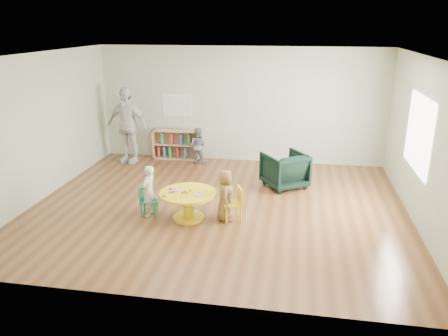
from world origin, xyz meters
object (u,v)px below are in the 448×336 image
toddler (198,145)px  child_left (149,191)px  bookshelf (176,144)px  adult_caretaker (127,125)px  kid_chair_right (235,202)px  armchair (285,170)px  activity_table (188,200)px  child_right (225,195)px  kid_chair_left (147,199)px

toddler → child_left: bearing=94.7°
bookshelf → adult_caretaker: 1.32m
kid_chair_right → adult_caretaker: bearing=25.4°
armchair → adult_caretaker: 4.08m
activity_table → child_right: 0.67m
child_left → child_right: size_ratio=1.02×
kid_chair_right → child_right: 0.22m
child_right → bookshelf: bearing=19.3°
armchair → child_left: bearing=4.0°
child_left → child_right: 1.37m
activity_table → bookshelf: bearing=108.9°
toddler → bookshelf: bearing=-17.6°
toddler → kid_chair_left: bearing=93.6°
kid_chair_left → child_left: (0.06, -0.03, 0.18)m
kid_chair_right → bookshelf: bearing=9.1°
kid_chair_right → activity_table: bearing=76.0°
activity_table → kid_chair_right: (0.81, 0.11, -0.03)m
activity_table → toddler: 3.23m
kid_chair_right → bookshelf: (-2.00, 3.37, 0.04)m
kid_chair_left → bookshelf: 3.46m
kid_chair_right → child_right: bearing=78.0°
kid_chair_right → adult_caretaker: 4.27m
activity_table → armchair: armchair is taller
bookshelf → toddler: size_ratio=1.33×
activity_table → kid_chair_left: (-0.78, 0.04, -0.05)m
kid_chair_right → bookshelf: size_ratio=0.50×
kid_chair_left → child_right: child_right is taller
bookshelf → toddler: 0.70m
kid_chair_left → child_right: 1.44m
child_right → adult_caretaker: size_ratio=0.49×
child_left → kid_chair_right: bearing=105.2°
armchair → toddler: bearing=-65.3°
activity_table → child_right: child_right is taller
child_left → toddler: size_ratio=1.05×
activity_table → kid_chair_left: size_ratio=1.83×
armchair → kid_chair_right: bearing=31.0°
kid_chair_right → child_left: 1.54m
armchair → child_right: 2.05m
child_left → toddler: child_left is taller
activity_table → adult_caretaker: bearing=127.3°
armchair → adult_caretaker: bearing=-50.4°
kid_chair_left → bookshelf: size_ratio=0.46×
bookshelf → child_right: (1.84, -3.40, 0.10)m
bookshelf → child_right: 3.86m
armchair → child_left: (-2.34, -1.87, 0.10)m
activity_table → toddler: (-0.56, 3.18, 0.10)m
activity_table → child_left: (-0.72, 0.02, 0.12)m
kid_chair_left → adult_caretaker: 3.36m
activity_table → adult_caretaker: adult_caretaker is taller
kid_chair_left → toddler: bearing=168.4°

